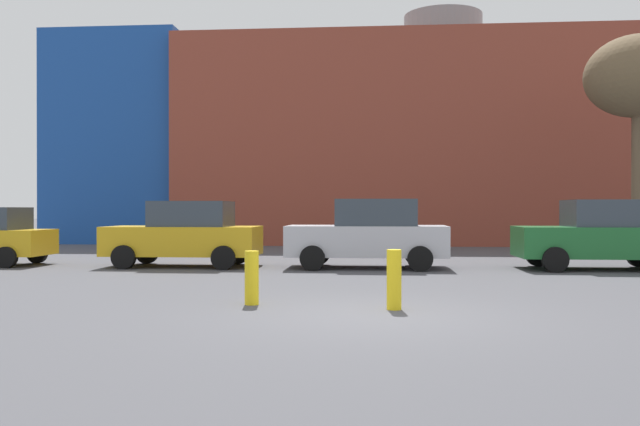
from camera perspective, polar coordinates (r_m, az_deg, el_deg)
The scene contains 8 objects.
ground_plane at distance 10.51m, azimuth 4.36°, elevation -8.59°, with size 200.00×200.00×0.00m, color #47474C.
building_backdrop at distance 35.66m, azimuth 10.34°, elevation 5.65°, with size 38.42×11.49×11.65m.
parked_car_1 at distance 19.48m, azimuth -11.31°, elevation -1.76°, with size 4.29×2.10×1.86m.
parked_car_2 at distance 18.72m, azimuth 4.17°, elevation -1.76°, with size 4.40×2.16×1.91m.
parked_car_3 at distance 19.68m, azimuth 22.72°, elevation -1.72°, with size 4.34×2.13×1.88m.
bare_tree_0 at distance 26.09m, azimuth 25.26°, elevation 10.27°, with size 3.54×3.54×7.64m.
bollard_yellow_0 at distance 11.59m, azimuth -5.80°, elevation -5.47°, with size 0.24×0.24×0.92m, color yellow.
bollard_yellow_1 at distance 11.03m, azimuth 6.28°, elevation -5.62°, with size 0.24×0.24×0.97m, color yellow.
Camera 1 is at (0.07, -10.38, 1.63)m, focal length 37.84 mm.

